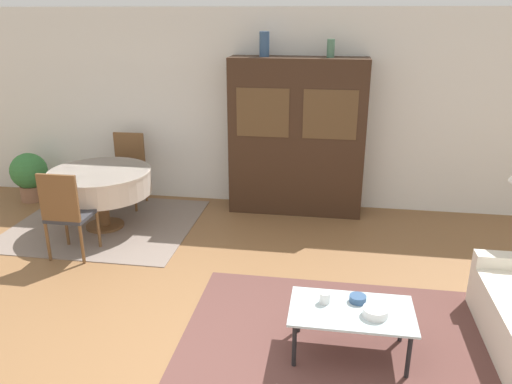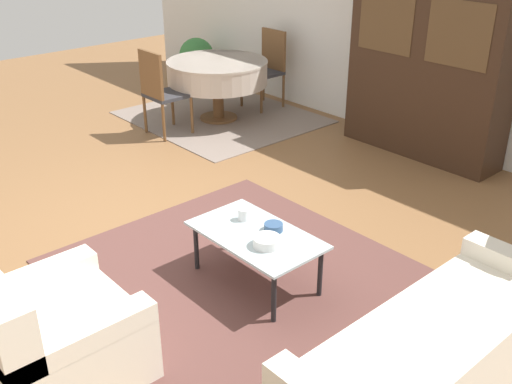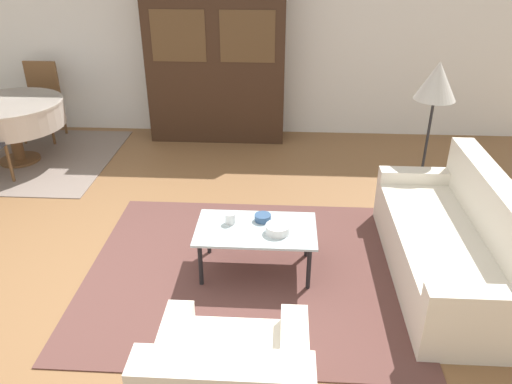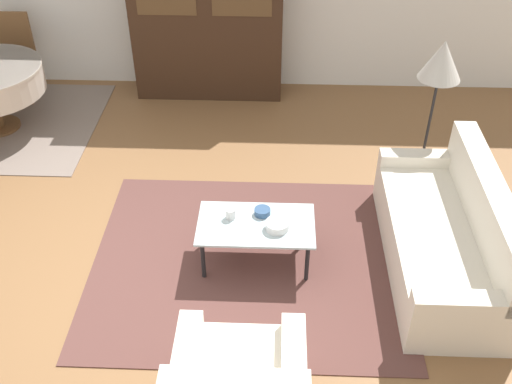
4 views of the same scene
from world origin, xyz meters
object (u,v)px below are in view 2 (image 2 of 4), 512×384
Objects in this scene: dining_chair_near at (160,89)px; dining_chair_far at (268,65)px; couch at (453,361)px; cup at (244,214)px; potted_plant at (197,59)px; armchair at (49,337)px; bowl at (267,242)px; display_cabinet at (429,60)px; bowl_small at (273,227)px; coffee_table at (256,239)px; dining_table at (217,73)px.

dining_chair_far is (0.00, 1.72, 0.00)m from dining_chair_near.
cup is at bearing 88.20° from couch.
potted_plant is at bearing 65.27° from couch.
armchair is 5.43m from dining_chair_far.
bowl is (-1.43, -0.07, 0.15)m from couch.
dining_chair_near is 3.09m from cup.
armchair is 0.84× the size of dining_chair_far.
display_cabinet is at bearing -176.90° from dining_chair_far.
bowl_small is (-0.13, 0.18, -0.01)m from bowl.
bowl is at bearing -55.00° from bowl_small.
potted_plant reaches higher than coffee_table.
dining_chair_far is at bearing 3.37° from potted_plant.
coffee_table is 5.03× the size of bowl.
couch is 1.83m from cup.
armchair is at bearing 123.96° from dining_chair_far.
dining_chair_far is 1.43× the size of potted_plant.
dining_table is 1.77× the size of potted_plant.
couch is 2.00× the size of coffee_table.
dining_chair_far is at bearing 57.96° from couch.
couch is 1.93× the size of dining_chair_far.
coffee_table is 0.78× the size of dining_table.
bowl reaches higher than bowl_small.
potted_plant reaches higher than bowl.
couch is at bearing -53.00° from display_cabinet.
armchair is 0.68× the size of dining_table.
coffee_table is at bearing -21.76° from dining_chair_near.
dining_chair_near is at bearing 158.45° from bowl.
couch reaches higher than dining_table.
bowl is (0.23, 1.50, 0.15)m from armchair.
coffee_table is at bearing 162.13° from bowl.
display_cabinet reaches higher than dining_table.
coffee_table is 0.47× the size of display_cabinet.
display_cabinet is at bearing 102.83° from coffee_table.
dining_chair_far is 4.22m from bowl_small.
dining_chair_far is (-3.03, 4.50, 0.27)m from armchair.
cup is 0.41m from bowl.
coffee_table is at bearing -34.13° from dining_table.
dining_chair_near is (-3.08, 1.23, 0.20)m from coffee_table.
dining_chair_far is 4.43m from bowl.
couch is at bearing -1.80° from cup.
armchair is at bearing -84.19° from cup.
couch is at bearing 0.39° from coffee_table.
dining_chair_far is 7.45× the size of bowl_small.
couch reaches higher than bowl.
coffee_table is (0.05, 1.55, 0.07)m from armchair.
couch is 1.55× the size of dining_table.
display_cabinet is (-0.70, 3.08, 0.67)m from coffee_table.
cup is at bearing -80.84° from display_cabinet.
armchair is 0.87× the size of coffee_table.
dining_chair_near is 7.45× the size of bowl_small.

